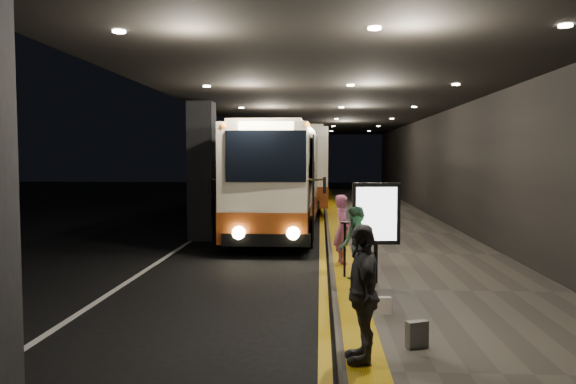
{
  "coord_description": "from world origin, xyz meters",
  "views": [
    {
      "loc": [
        2.28,
        -13.7,
        2.65
      ],
      "look_at": [
        1.4,
        1.51,
        1.7
      ],
      "focal_mm": 35.0,
      "sensor_mm": 36.0,
      "label": 1
    }
  ],
  "objects": [
    {
      "name": "passenger_waiting_green",
      "position": [
        2.98,
        -2.7,
        0.92
      ],
      "size": [
        0.62,
        0.83,
        1.54
      ],
      "primitive_type": "imported",
      "rotation": [
        0.0,
        0.0,
        -1.35
      ],
      "color": "#366244",
      "rests_on": "sidewalk"
    },
    {
      "name": "support_columns",
      "position": [
        -1.5,
        4.0,
        2.2
      ],
      "size": [
        0.8,
        24.8,
        4.4
      ],
      "color": "black",
      "rests_on": "ground"
    },
    {
      "name": "tactile_strip",
      "position": [
        2.85,
        5.0,
        0.16
      ],
      "size": [
        0.5,
        50.0,
        0.01
      ],
      "primitive_type": "cube",
      "color": "gold",
      "rests_on": "sidewalk"
    },
    {
      "name": "terminal_wall",
      "position": [
        7.0,
        5.0,
        3.0
      ],
      "size": [
        0.1,
        50.0,
        6.0
      ],
      "primitive_type": "cube",
      "color": "black",
      "rests_on": "ground"
    },
    {
      "name": "kerb_stripe_yellow",
      "position": [
        2.35,
        5.0,
        0.01
      ],
      "size": [
        0.18,
        50.0,
        0.01
      ],
      "primitive_type": "cube",
      "color": "gold",
      "rests_on": "ground"
    },
    {
      "name": "passenger_boarding",
      "position": [
        2.8,
        -0.62,
        0.96
      ],
      "size": [
        0.5,
        0.66,
        1.63
      ],
      "primitive_type": "imported",
      "rotation": [
        0.0,
        0.0,
        1.77
      ],
      "color": "#C25A85",
      "rests_on": "sidewalk"
    },
    {
      "name": "stanchion_post",
      "position": [
        2.79,
        -2.12,
        0.72
      ],
      "size": [
        0.05,
        0.05,
        1.15
      ],
      "primitive_type": "cylinder",
      "color": "black",
      "rests_on": "sidewalk"
    },
    {
      "name": "sidewalk",
      "position": [
        4.75,
        5.0,
        0.07
      ],
      "size": [
        4.5,
        50.0,
        0.15
      ],
      "primitive_type": "cube",
      "color": "#514C44",
      "rests_on": "ground"
    },
    {
      "name": "ground",
      "position": [
        0.0,
        0.0,
        0.0
      ],
      "size": [
        90.0,
        90.0,
        0.0
      ],
      "primitive_type": "plane",
      "color": "black"
    },
    {
      "name": "bag_polka",
      "position": [
        3.56,
        -6.39,
        0.33
      ],
      "size": [
        0.32,
        0.23,
        0.35
      ],
      "primitive_type": "cube",
      "rotation": [
        0.0,
        0.0,
        0.43
      ],
      "color": "black",
      "rests_on": "sidewalk"
    },
    {
      "name": "lane_line_white",
      "position": [
        -1.8,
        5.0,
        0.01
      ],
      "size": [
        0.12,
        50.0,
        0.01
      ],
      "primitive_type": "cube",
      "color": "silver",
      "rests_on": "ground"
    },
    {
      "name": "passenger_waiting_grey",
      "position": [
        2.8,
        -6.94,
        1.0
      ],
      "size": [
        0.57,
        1.02,
        1.7
      ],
      "primitive_type": "imported",
      "rotation": [
        0.0,
        0.0,
        -1.51
      ],
      "color": "#515156",
      "rests_on": "sidewalk"
    },
    {
      "name": "canopy",
      "position": [
        2.5,
        5.0,
        4.6
      ],
      "size": [
        9.0,
        50.0,
        0.4
      ],
      "primitive_type": "cube",
      "color": "black",
      "rests_on": "support_columns"
    },
    {
      "name": "coach_third",
      "position": [
        1.02,
        28.79,
        1.72
      ],
      "size": [
        2.72,
        11.45,
        3.58
      ],
      "rotation": [
        0.0,
        0.0,
        0.03
      ],
      "color": "beige",
      "rests_on": "ground"
    },
    {
      "name": "info_sign",
      "position": [
        3.38,
        -2.61,
        1.5
      ],
      "size": [
        0.95,
        0.18,
        1.99
      ],
      "rotation": [
        0.0,
        0.0,
        0.07
      ],
      "color": "black",
      "rests_on": "sidewalk"
    },
    {
      "name": "coach_main",
      "position": [
        0.89,
        6.16,
        1.71
      ],
      "size": [
        2.6,
        11.49,
        3.56
      ],
      "rotation": [
        0.0,
        0.0,
        -0.02
      ],
      "color": "beige",
      "rests_on": "ground"
    },
    {
      "name": "bag_plain",
      "position": [
        3.31,
        -4.8,
        0.28
      ],
      "size": [
        0.22,
        0.14,
        0.27
      ],
      "primitive_type": "cube",
      "rotation": [
        0.0,
        0.0,
        0.07
      ],
      "color": "silver",
      "rests_on": "sidewalk"
    },
    {
      "name": "coach_second",
      "position": [
        0.96,
        16.75,
        1.91
      ],
      "size": [
        3.32,
        12.79,
        3.98
      ],
      "rotation": [
        0.0,
        0.0,
        0.05
      ],
      "color": "beige",
      "rests_on": "ground"
    }
  ]
}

